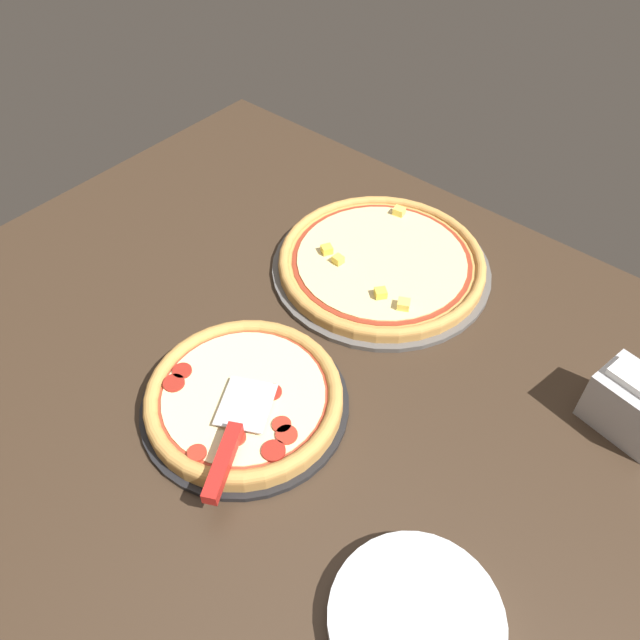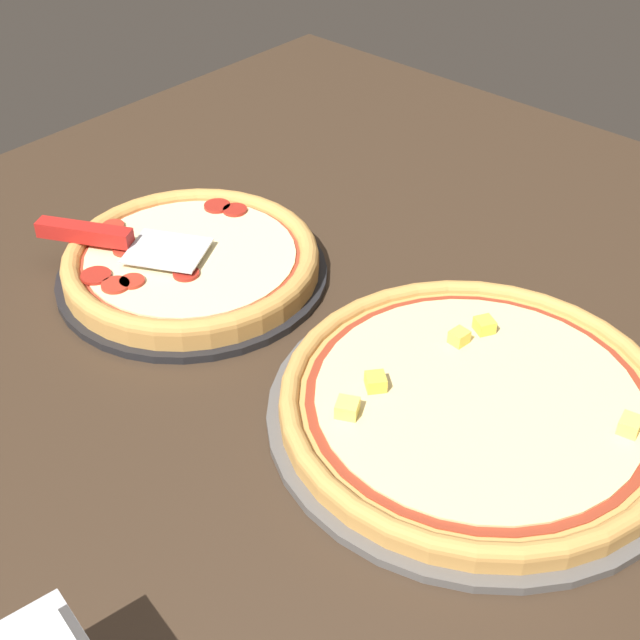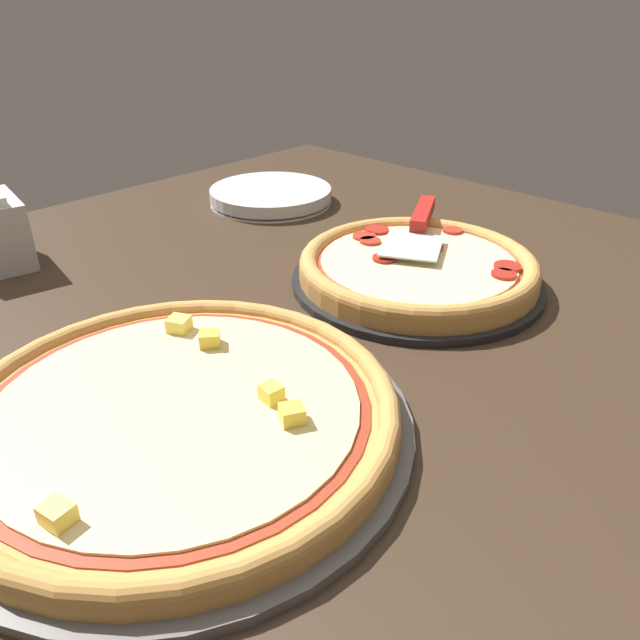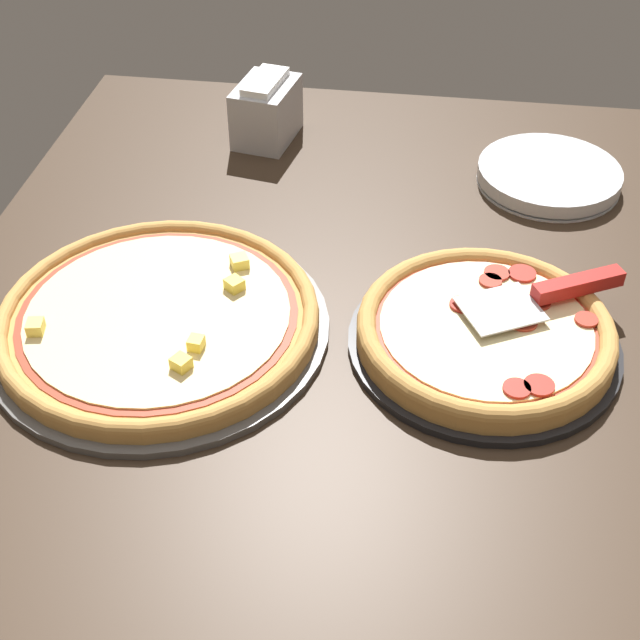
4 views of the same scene
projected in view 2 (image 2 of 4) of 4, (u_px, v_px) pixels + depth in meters
The scene contains 6 objects.
ground_plane at pixel (278, 318), 107.34cm from camera, with size 139.33×118.07×3.60cm, color #38281C.
pizza_pan_front at pixel (193, 274), 110.70cm from camera, with size 33.48×33.48×1.00cm, color black.
pizza_front at pixel (191, 260), 109.37cm from camera, with size 31.47×31.47×3.30cm.
pizza_pan_back at pixel (475, 415), 90.83cm from camera, with size 42.73×42.73×1.00cm, color #565451.
pizza_back at pixel (477, 402), 89.74cm from camera, with size 40.17×40.17×3.51cm.
serving_spatula at pixel (104, 237), 108.99cm from camera, with size 14.44×21.33×2.00cm.
Camera 2 is at (59.63, 60.84, 63.70)cm, focal length 50.00 mm.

